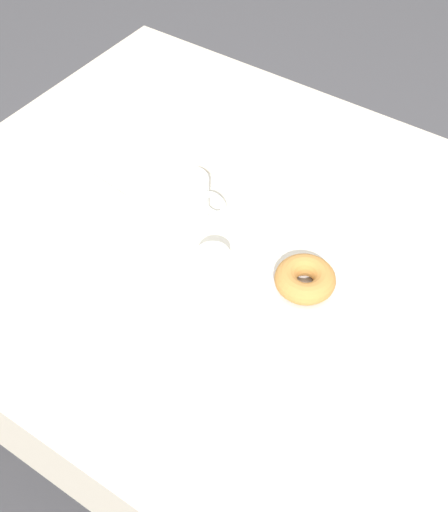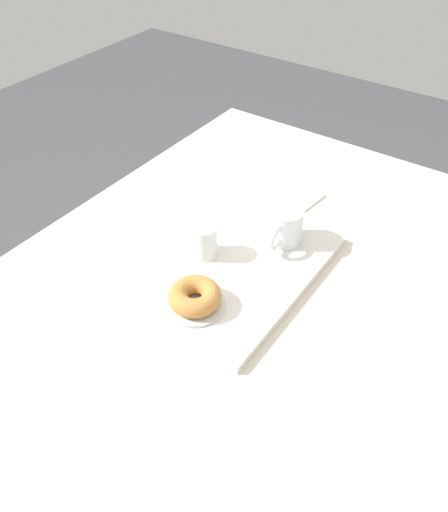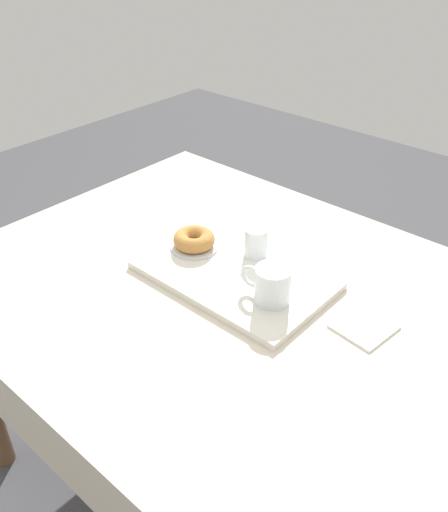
# 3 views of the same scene
# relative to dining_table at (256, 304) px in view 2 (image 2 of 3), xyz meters

# --- Properties ---
(ground_plane) EXTENTS (6.00, 6.00, 0.00)m
(ground_plane) POSITION_rel_dining_table_xyz_m (0.00, 0.00, -0.67)
(ground_plane) COLOR #47474C
(dining_table) EXTENTS (1.37, 1.08, 0.76)m
(dining_table) POSITION_rel_dining_table_xyz_m (0.00, 0.00, 0.00)
(dining_table) COLOR beige
(dining_table) RESTS_ON ground
(serving_tray) EXTENTS (0.48, 0.30, 0.02)m
(serving_tray) POSITION_rel_dining_table_xyz_m (0.01, -0.04, 0.10)
(serving_tray) COLOR silver
(serving_tray) RESTS_ON dining_table
(tea_mug_left) EXTENTS (0.13, 0.09, 0.09)m
(tea_mug_left) POSITION_rel_dining_table_xyz_m (-0.13, -0.01, 0.15)
(tea_mug_left) COLOR white
(tea_mug_left) RESTS_ON serving_tray
(water_glass_near) EXTENTS (0.06, 0.06, 0.08)m
(water_glass_near) POSITION_rel_dining_table_xyz_m (0.02, -0.13, 0.15)
(water_glass_near) COLOR white
(water_glass_near) RESTS_ON serving_tray
(donut_plate_left) EXTENTS (0.13, 0.13, 0.01)m
(donut_plate_left) POSITION_rel_dining_table_xyz_m (0.17, -0.05, 0.11)
(donut_plate_left) COLOR silver
(donut_plate_left) RESTS_ON serving_tray
(sugar_donut_left) EXTENTS (0.11, 0.11, 0.04)m
(sugar_donut_left) POSITION_rel_dining_table_xyz_m (0.17, -0.05, 0.14)
(sugar_donut_left) COLOR #BC7F3D
(sugar_donut_left) RESTS_ON donut_plate_left
(paper_napkin) EXTENTS (0.13, 0.13, 0.01)m
(paper_napkin) POSITION_rel_dining_table_xyz_m (-0.33, -0.09, 0.09)
(paper_napkin) COLOR white
(paper_napkin) RESTS_ON dining_table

